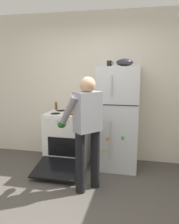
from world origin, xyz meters
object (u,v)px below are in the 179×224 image
Objects in this scene: coffee_mug at (109,63)px; refrigerator at (118,118)px; mixing_bowl at (125,62)px; stove_range at (68,138)px; person_cook at (86,124)px; pepper_mill at (56,106)px; red_pot at (76,110)px.

refrigerator is at bearing -15.83° from coffee_mug.
coffee_mug is at bearing 164.17° from refrigerator.
coffee_mug is 0.26m from mixing_bowl.
stove_range is (-0.90, -0.02, -0.42)m from refrigerator.
person_cook is at bearing -112.01° from refrigerator.
person_cook is at bearing -51.89° from pepper_mill.
mixing_bowl reaches higher than pepper_mill.
pepper_mill is (-0.30, 0.22, 0.55)m from stove_range.
refrigerator reaches higher than pepper_mill.
pepper_mill is 1.52m from mixing_bowl.
stove_range is 8.49× the size of pepper_mill.
coffee_mug is at bearing 79.18° from person_cook.
red_pot is 1.23× the size of mixing_bowl.
red_pot is (-0.39, 0.83, 0.04)m from person_cook.
mixing_bowl is at bearing 0.22° from refrigerator.
pepper_mill is (-0.85, 1.08, 0.05)m from person_cook.
stove_range is at bearing -178.88° from refrigerator.
refrigerator reaches higher than red_pot.
mixing_bowl reaches higher than coffee_mug.
coffee_mug reaches higher than pepper_mill.
red_pot is 3.00× the size of coffee_mug.
pepper_mill is at bearing 171.12° from mixing_bowl.
person_cook is 5.85× the size of mixing_bowl.
refrigerator is 1.09× the size of person_cook.
pepper_mill is at bearing 171.66° from coffee_mug.
person_cook is (-0.35, -0.88, 0.08)m from refrigerator.
red_pot is at bearing -169.93° from coffee_mug.
mixing_bowl is at bearing 1.05° from stove_range.
coffee_mug is at bearing -8.34° from pepper_mill.
stove_range is 1.13m from person_cook.
coffee_mug is (0.56, 0.10, 0.79)m from red_pot.
mixing_bowl is (1.28, -0.20, 0.80)m from pepper_mill.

